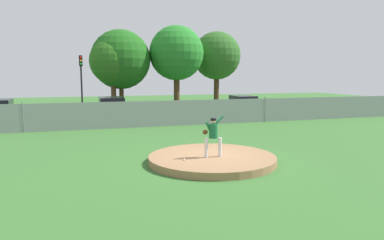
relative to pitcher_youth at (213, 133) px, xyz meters
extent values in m
plane|color=#386B2D|center=(0.06, 6.23, -1.17)|extent=(80.00, 80.00, 0.00)
cube|color=#2B2B2D|center=(0.06, 14.73, -1.17)|extent=(44.00, 7.00, 0.01)
cylinder|color=#99704C|center=(0.06, 0.23, -1.03)|extent=(4.85, 4.85, 0.27)
cylinder|color=silver|center=(-0.26, 0.00, -0.54)|extent=(0.13, 0.13, 0.72)
cylinder|color=silver|center=(0.28, -0.01, -0.54)|extent=(0.13, 0.13, 0.72)
cylinder|color=#145933|center=(0.01, 0.00, 0.08)|extent=(0.32, 0.32, 0.53)
cylinder|color=#145933|center=(0.19, 0.00, 0.45)|extent=(0.46, 0.10, 0.40)
cylinder|color=#145933|center=(-0.17, 0.00, 0.22)|extent=(0.28, 0.10, 0.46)
ellipsoid|color=#4C2D14|center=(-0.29, 0.05, 0.05)|extent=(0.20, 0.12, 0.18)
sphere|color=tan|center=(0.01, 0.00, 0.45)|extent=(0.20, 0.20, 0.20)
cylinder|color=black|center=(0.01, 0.00, 0.52)|extent=(0.21, 0.21, 0.09)
sphere|color=white|center=(-1.17, -0.19, -0.86)|extent=(0.07, 0.07, 0.07)
cube|color=gray|center=(0.06, 10.23, -0.33)|extent=(39.49, 0.03, 1.68)
cylinder|color=slate|center=(-7.84, 10.23, -0.28)|extent=(0.07, 0.07, 1.78)
cylinder|color=slate|center=(7.96, 10.23, -0.28)|extent=(0.07, 0.07, 1.78)
cube|color=#B7BABF|center=(8.45, 14.84, -0.48)|extent=(1.97, 4.55, 0.73)
cube|color=black|center=(8.45, 14.84, 0.17)|extent=(1.73, 2.53, 0.58)
cylinder|color=black|center=(8.51, 16.22, -0.85)|extent=(1.85, 0.72, 0.64)
cylinder|color=black|center=(8.38, 13.45, -0.85)|extent=(1.85, 0.72, 0.64)
cylinder|color=black|center=(-10.08, 16.41, -0.85)|extent=(1.83, 0.69, 0.64)
cube|color=maroon|center=(-2.46, 14.32, -0.51)|extent=(1.86, 4.39, 0.68)
cube|color=black|center=(-2.46, 14.32, 0.19)|extent=(1.71, 2.42, 0.72)
cylinder|color=black|center=(-2.46, 15.68, -0.85)|extent=(1.91, 0.64, 0.64)
cylinder|color=black|center=(-2.46, 12.96, -0.85)|extent=(1.91, 0.64, 0.64)
cone|color=orange|center=(-4.28, 13.66, -0.89)|extent=(0.32, 0.32, 0.55)
cube|color=black|center=(-4.28, 13.66, -1.15)|extent=(0.40, 0.40, 0.03)
cylinder|color=black|center=(-4.47, 19.41, 1.32)|extent=(0.14, 0.14, 4.98)
cube|color=black|center=(-4.47, 19.23, 3.36)|extent=(0.28, 0.24, 0.90)
sphere|color=red|center=(-4.47, 19.11, 3.63)|extent=(0.18, 0.18, 0.18)
sphere|color=orange|center=(-4.47, 19.11, 3.36)|extent=(0.18, 0.18, 0.18)
sphere|color=green|center=(-4.47, 19.11, 3.09)|extent=(0.18, 0.18, 0.18)
cylinder|color=#4C331E|center=(-1.63, 21.47, 0.40)|extent=(0.47, 0.47, 3.14)
sphere|color=#29681B|center=(-1.63, 21.47, 3.47)|extent=(4.27, 4.27, 4.27)
cylinder|color=#4C331E|center=(-0.83, 22.12, 0.26)|extent=(0.43, 0.43, 2.85)
sphere|color=#1E6019|center=(-0.83, 22.12, 3.65)|extent=(5.62, 5.62, 5.62)
cylinder|color=#4C331E|center=(4.52, 21.64, 0.65)|extent=(0.57, 0.57, 3.63)
sphere|color=#257E27|center=(4.52, 21.64, 4.33)|extent=(5.34, 5.34, 5.34)
cylinder|color=#4C331E|center=(9.58, 23.72, 0.65)|extent=(0.57, 0.57, 3.64)
sphere|color=#2C6122|center=(9.58, 23.72, 4.27)|extent=(5.13, 5.13, 5.13)
camera|label=1|loc=(-4.66, -11.99, 2.12)|focal=32.82mm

